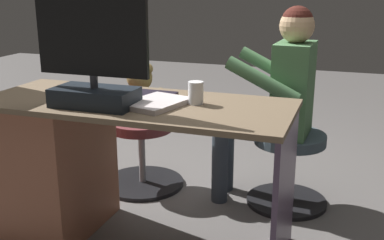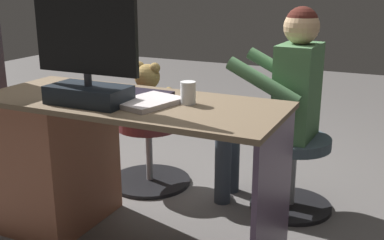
{
  "view_description": "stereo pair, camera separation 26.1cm",
  "coord_description": "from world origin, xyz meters",
  "px_view_note": "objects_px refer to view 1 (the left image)",
  "views": [
    {
      "loc": [
        -0.99,
        2.34,
        1.31
      ],
      "look_at": [
        -0.16,
        -0.02,
        0.57
      ],
      "focal_mm": 44.4,
      "sensor_mm": 36.0,
      "label": 1
    },
    {
      "loc": [
        -1.23,
        2.24,
        1.31
      ],
      "look_at": [
        -0.16,
        -0.02,
        0.57
      ],
      "focal_mm": 44.4,
      "sensor_mm": 36.0,
      "label": 2
    }
  ],
  "objects_px": {
    "desk": "(68,160)",
    "visitor_chair": "(289,162)",
    "keyboard": "(135,93)",
    "person": "(277,92)",
    "cup": "(196,93)",
    "tv_remote": "(71,94)",
    "office_chair_teddy": "(142,150)",
    "monitor": "(93,71)",
    "computer_mouse": "(80,88)",
    "teddy_bear": "(141,95)"
  },
  "relations": [
    {
      "from": "monitor",
      "to": "teddy_bear",
      "type": "xyz_separation_m",
      "value": [
        0.15,
        -0.81,
        -0.31
      ]
    },
    {
      "from": "tv_remote",
      "to": "teddy_bear",
      "type": "bearing_deg",
      "value": -70.58
    },
    {
      "from": "keyboard",
      "to": "person",
      "type": "relative_size",
      "value": 0.36
    },
    {
      "from": "office_chair_teddy",
      "to": "teddy_bear",
      "type": "height_order",
      "value": "teddy_bear"
    },
    {
      "from": "desk",
      "to": "monitor",
      "type": "xyz_separation_m",
      "value": [
        -0.27,
        0.14,
        0.51
      ]
    },
    {
      "from": "monitor",
      "to": "tv_remote",
      "type": "xyz_separation_m",
      "value": [
        0.22,
        -0.14,
        -0.15
      ]
    },
    {
      "from": "teddy_bear",
      "to": "visitor_chair",
      "type": "distance_m",
      "value": 1.01
    },
    {
      "from": "tv_remote",
      "to": "office_chair_teddy",
      "type": "relative_size",
      "value": 0.28
    },
    {
      "from": "tv_remote",
      "to": "desk",
      "type": "bearing_deg",
      "value": 31.08
    },
    {
      "from": "computer_mouse",
      "to": "cup",
      "type": "relative_size",
      "value": 0.9
    },
    {
      "from": "monitor",
      "to": "person",
      "type": "xyz_separation_m",
      "value": [
        -0.7,
        -0.83,
        -0.23
      ]
    },
    {
      "from": "keyboard",
      "to": "visitor_chair",
      "type": "xyz_separation_m",
      "value": [
        -0.71,
        -0.58,
        -0.49
      ]
    },
    {
      "from": "monitor",
      "to": "keyboard",
      "type": "bearing_deg",
      "value": -106.98
    },
    {
      "from": "office_chair_teddy",
      "to": "desk",
      "type": "bearing_deg",
      "value": 79.71
    },
    {
      "from": "computer_mouse",
      "to": "desk",
      "type": "bearing_deg",
      "value": 63.81
    },
    {
      "from": "computer_mouse",
      "to": "teddy_bear",
      "type": "bearing_deg",
      "value": -97.26
    },
    {
      "from": "cup",
      "to": "tv_remote",
      "type": "relative_size",
      "value": 0.71
    },
    {
      "from": "desk",
      "to": "person",
      "type": "bearing_deg",
      "value": -144.56
    },
    {
      "from": "desk",
      "to": "keyboard",
      "type": "height_order",
      "value": "keyboard"
    },
    {
      "from": "keyboard",
      "to": "person",
      "type": "bearing_deg",
      "value": -137.22
    },
    {
      "from": "cup",
      "to": "visitor_chair",
      "type": "relative_size",
      "value": 0.22
    },
    {
      "from": "cup",
      "to": "tv_remote",
      "type": "distance_m",
      "value": 0.65
    },
    {
      "from": "computer_mouse",
      "to": "tv_remote",
      "type": "xyz_separation_m",
      "value": [
        -0.0,
        0.09,
        -0.01
      ]
    },
    {
      "from": "desk",
      "to": "office_chair_teddy",
      "type": "xyz_separation_m",
      "value": [
        -0.12,
        -0.66,
        -0.16
      ]
    },
    {
      "from": "person",
      "to": "teddy_bear",
      "type": "bearing_deg",
      "value": 1.74
    },
    {
      "from": "desk",
      "to": "cup",
      "type": "height_order",
      "value": "cup"
    },
    {
      "from": "visitor_chair",
      "to": "person",
      "type": "bearing_deg",
      "value": 2.62
    },
    {
      "from": "office_chair_teddy",
      "to": "visitor_chair",
      "type": "height_order",
      "value": "same"
    },
    {
      "from": "computer_mouse",
      "to": "teddy_bear",
      "type": "height_order",
      "value": "teddy_bear"
    },
    {
      "from": "desk",
      "to": "visitor_chair",
      "type": "xyz_separation_m",
      "value": [
        -1.06,
        -0.7,
        -0.13
      ]
    },
    {
      "from": "desk",
      "to": "visitor_chair",
      "type": "height_order",
      "value": "desk"
    },
    {
      "from": "cup",
      "to": "office_chair_teddy",
      "type": "bearing_deg",
      "value": -46.35
    },
    {
      "from": "visitor_chair",
      "to": "tv_remote",
      "type": "bearing_deg",
      "value": 34.32
    },
    {
      "from": "keyboard",
      "to": "teddy_bear",
      "type": "bearing_deg",
      "value": -67.5
    },
    {
      "from": "desk",
      "to": "computer_mouse",
      "type": "height_order",
      "value": "computer_mouse"
    },
    {
      "from": "keyboard",
      "to": "cup",
      "type": "height_order",
      "value": "cup"
    },
    {
      "from": "cup",
      "to": "tv_remote",
      "type": "xyz_separation_m",
      "value": [
        0.65,
        0.05,
        -0.04
      ]
    },
    {
      "from": "monitor",
      "to": "teddy_bear",
      "type": "bearing_deg",
      "value": -79.33
    },
    {
      "from": "cup",
      "to": "visitor_chair",
      "type": "xyz_separation_m",
      "value": [
        -0.37,
        -0.65,
        -0.54
      ]
    },
    {
      "from": "office_chair_teddy",
      "to": "monitor",
      "type": "bearing_deg",
      "value": 100.85
    },
    {
      "from": "desk",
      "to": "tv_remote",
      "type": "height_order",
      "value": "tv_remote"
    },
    {
      "from": "keyboard",
      "to": "computer_mouse",
      "type": "xyz_separation_m",
      "value": [
        0.3,
        0.02,
        0.01
      ]
    },
    {
      "from": "computer_mouse",
      "to": "visitor_chair",
      "type": "bearing_deg",
      "value": -149.24
    },
    {
      "from": "visitor_chair",
      "to": "person",
      "type": "distance_m",
      "value": 0.43
    },
    {
      "from": "person",
      "to": "cup",
      "type": "bearing_deg",
      "value": 66.46
    },
    {
      "from": "office_chair_teddy",
      "to": "visitor_chair",
      "type": "bearing_deg",
      "value": -177.38
    },
    {
      "from": "cup",
      "to": "visitor_chair",
      "type": "bearing_deg",
      "value": -119.6
    },
    {
      "from": "monitor",
      "to": "tv_remote",
      "type": "distance_m",
      "value": 0.31
    },
    {
      "from": "cup",
      "to": "desk",
      "type": "bearing_deg",
      "value": 4.19
    },
    {
      "from": "monitor",
      "to": "desk",
      "type": "bearing_deg",
      "value": -27.19
    }
  ]
}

